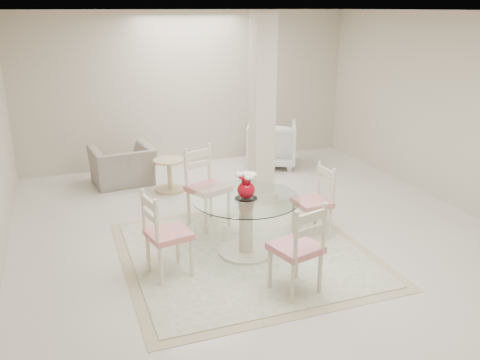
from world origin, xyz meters
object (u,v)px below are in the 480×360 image
object	(u,v)px
armchair_white	(271,144)
side_table	(170,176)
dining_chair_south	(301,243)
column	(262,109)
dining_chair_east	(317,196)
dining_chair_north	(204,181)
red_vase	(247,185)
dining_table	(246,226)
recliner_taupe	(123,165)
dining_chair_west	(162,228)

from	to	relation	value
armchair_white	side_table	size ratio (longest dim) A/B	1.72
dining_chair_south	column	bearing A→B (deg)	-119.14
dining_chair_east	dining_chair_north	xyz separation A→B (m)	(-1.20, 0.83, 0.07)
red_vase	armchair_white	world-z (taller)	red_vase
dining_chair_north	dining_chair_south	size ratio (longest dim) A/B	1.06
dining_chair_north	dining_table	bearing A→B (deg)	-100.40
recliner_taupe	column	bearing A→B (deg)	136.97
dining_chair_north	dining_chair_south	world-z (taller)	dining_chair_north
dining_chair_east	side_table	size ratio (longest dim) A/B	1.99
column	dining_chair_west	world-z (taller)	column
red_vase	column	bearing A→B (deg)	62.47
dining_table	dining_chair_south	distance (m)	1.04
recliner_taupe	armchair_white	world-z (taller)	armchair_white
red_vase	armchair_white	size ratio (longest dim) A/B	0.35
dining_chair_west	recliner_taupe	distance (m)	3.22
side_table	dining_chair_north	bearing A→B (deg)	-83.78
red_vase	dining_chair_north	bearing A→B (deg)	101.27
dining_chair_west	dining_table	bearing A→B (deg)	-91.00
dining_chair_south	recliner_taupe	distance (m)	4.20
dining_chair_south	recliner_taupe	xyz separation A→B (m)	(-1.18, 4.03, -0.26)
column	dining_chair_east	size ratio (longest dim) A/B	2.66
column	dining_chair_south	xyz separation A→B (m)	(-0.68, -2.66, -0.78)
dining_chair_west	side_table	size ratio (longest dim) A/B	2.08
recliner_taupe	dining_chair_south	bearing A→B (deg)	99.70
dining_chair_north	armchair_white	bearing A→B (deg)	27.30
column	recliner_taupe	size ratio (longest dim) A/B	2.83
side_table	recliner_taupe	bearing A→B (deg)	137.53
red_vase	dining_chair_south	distance (m)	1.06
dining_table	column	bearing A→B (deg)	62.33
armchair_white	dining_table	bearing A→B (deg)	86.39
recliner_taupe	dining_chair_east	bearing A→B (deg)	118.32
column	red_vase	xyz separation A→B (m)	(-0.86, -1.66, -0.49)
red_vase	armchair_white	distance (m)	3.59
armchair_white	side_table	bearing A→B (deg)	43.63
dining_chair_east	recliner_taupe	xyz separation A→B (m)	(-1.99, 2.85, -0.22)
column	dining_chair_west	size ratio (longest dim) A/B	2.55
dining_chair_north	dining_chair_west	size ratio (longest dim) A/B	1.08
dining_chair_west	dining_chair_south	xyz separation A→B (m)	(1.19, -0.82, 0.01)
red_vase	dining_chair_west	size ratio (longest dim) A/B	0.29
red_vase	dining_chair_north	xyz separation A→B (m)	(-0.20, 1.01, -0.26)
dining_table	red_vase	world-z (taller)	red_vase
column	side_table	world-z (taller)	column
dining_chair_east	armchair_white	size ratio (longest dim) A/B	1.16
dining_chair_north	dining_chair_west	world-z (taller)	dining_chair_north
red_vase	dining_chair_north	distance (m)	1.06
red_vase	dining_chair_west	distance (m)	1.07
column	side_table	xyz separation A→B (m)	(-1.22, 0.79, -1.11)
column	dining_chair_north	xyz separation A→B (m)	(-1.06, -0.65, -0.75)
dining_table	recliner_taupe	xyz separation A→B (m)	(-0.99, 3.02, -0.05)
dining_chair_west	recliner_taupe	world-z (taller)	dining_chair_west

